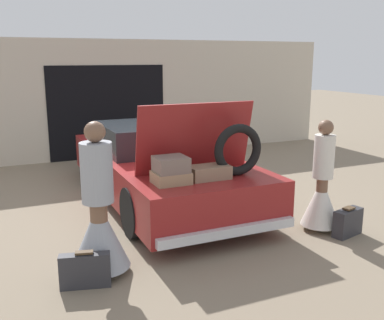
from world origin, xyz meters
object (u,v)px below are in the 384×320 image
at_px(person_right, 322,191).
at_px(car, 161,166).
at_px(person_left, 99,221).
at_px(suitcase_beside_left_person, 85,270).
at_px(suitcase_beside_right_person, 348,222).

bearing_deg(person_right, car, 26.62).
distance_m(person_left, person_right, 3.12).
height_order(suitcase_beside_left_person, suitcase_beside_right_person, suitcase_beside_left_person).
xyz_separation_m(person_left, person_right, (3.12, 0.04, -0.05)).
xyz_separation_m(person_right, suitcase_beside_left_person, (-3.35, -0.30, -0.37)).
xyz_separation_m(suitcase_beside_left_person, suitcase_beside_right_person, (3.55, -0.03, -0.00)).
height_order(car, suitcase_beside_left_person, car).
bearing_deg(person_right, suitcase_beside_left_person, 86.84).
bearing_deg(suitcase_beside_right_person, suitcase_beside_left_person, 179.49).
bearing_deg(person_left, suitcase_beside_left_person, -43.68).
relative_size(car, person_right, 3.10).
relative_size(person_left, suitcase_beside_left_person, 3.17).
distance_m(person_left, suitcase_beside_right_person, 3.36).
distance_m(suitcase_beside_left_person, suitcase_beside_right_person, 3.55).
xyz_separation_m(car, person_left, (-1.56, -2.28, 0.02)).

